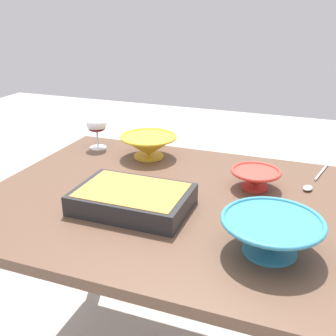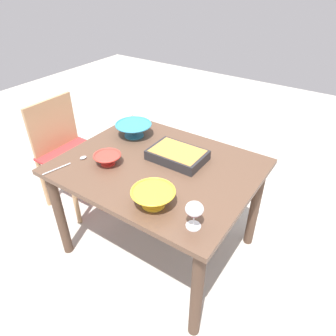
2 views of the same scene
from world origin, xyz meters
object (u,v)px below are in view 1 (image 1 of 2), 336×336
at_px(mixing_bowl, 255,178).
at_px(wine_glass, 97,126).
at_px(serving_spoon, 313,181).
at_px(serving_bowl, 149,145).
at_px(dining_table, 167,224).
at_px(casserole_dish, 133,198).
at_px(small_bowl, 271,234).

bearing_deg(mixing_bowl, wine_glass, 166.37).
relative_size(wine_glass, serving_spoon, 0.50).
relative_size(wine_glass, serving_bowl, 0.62).
relative_size(dining_table, casserole_dish, 3.42).
bearing_deg(wine_glass, serving_spoon, -3.82).
xyz_separation_m(dining_table, serving_spoon, (0.44, 0.27, 0.11)).
distance_m(dining_table, small_bowl, 0.44).
bearing_deg(wine_glass, small_bowl, -34.06).
relative_size(wine_glass, casserole_dish, 0.41).
distance_m(mixing_bowl, serving_spoon, 0.22).
distance_m(small_bowl, serving_bowl, 0.76).
bearing_deg(mixing_bowl, casserole_dish, -139.25).
height_order(casserole_dish, serving_bowl, serving_bowl).
height_order(wine_glass, serving_bowl, wine_glass).
xyz_separation_m(wine_glass, casserole_dish, (0.38, -0.45, -0.06)).
xyz_separation_m(casserole_dish, serving_spoon, (0.51, 0.39, -0.03)).
bearing_deg(mixing_bowl, small_bowl, -75.23).
relative_size(wine_glass, small_bowl, 0.56).
bearing_deg(casserole_dish, dining_table, 60.45).
xyz_separation_m(casserole_dish, mixing_bowl, (0.32, 0.28, 0.00)).
bearing_deg(mixing_bowl, serving_spoon, 30.91).
bearing_deg(small_bowl, serving_bowl, 136.73).
height_order(casserole_dish, mixing_bowl, mixing_bowl).
bearing_deg(serving_bowl, serving_spoon, -3.48).
bearing_deg(mixing_bowl, dining_table, -147.77).
height_order(serving_bowl, serving_spoon, serving_bowl).
bearing_deg(small_bowl, casserole_dish, 167.90).
bearing_deg(serving_bowl, casserole_dish, -73.13).
relative_size(casserole_dish, mixing_bowl, 2.03).
xyz_separation_m(dining_table, mixing_bowl, (0.26, 0.16, 0.14)).
bearing_deg(wine_glass, mixing_bowl, -13.63).
relative_size(dining_table, wine_glass, 8.28).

